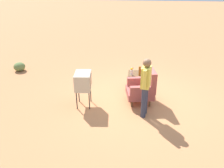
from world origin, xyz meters
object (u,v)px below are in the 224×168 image
(soda_can_red, at_px, (141,71))
(flower_vase, at_px, (132,71))
(bottle_tall_amber, at_px, (140,71))
(tv_on_stand, at_px, (83,81))
(side_table, at_px, (137,76))
(armchair, at_px, (143,87))
(person_standing, at_px, (146,84))

(soda_can_red, bearing_deg, flower_vase, -54.75)
(bottle_tall_amber, height_order, flower_vase, bottle_tall_amber)
(tv_on_stand, height_order, bottle_tall_amber, tv_on_stand)
(side_table, xyz_separation_m, tv_on_stand, (1.18, -1.52, 0.27))
(bottle_tall_amber, distance_m, flower_vase, 0.25)
(armchair, relative_size, flower_vase, 4.00)
(tv_on_stand, distance_m, bottle_tall_amber, 1.90)
(soda_can_red, distance_m, flower_vase, 0.39)
(tv_on_stand, bearing_deg, armchair, 102.19)
(armchair, distance_m, side_table, 0.83)
(person_standing, relative_size, flower_vase, 6.19)
(bottle_tall_amber, bearing_deg, side_table, -150.73)
(side_table, xyz_separation_m, bottle_tall_amber, (0.16, 0.09, 0.24))
(tv_on_stand, relative_size, flower_vase, 3.89)
(armchair, distance_m, soda_can_red, 0.87)
(person_standing, height_order, soda_can_red, person_standing)
(person_standing, height_order, bottle_tall_amber, person_standing)
(person_standing, bearing_deg, side_table, -171.12)
(soda_can_red, bearing_deg, side_table, -72.44)
(tv_on_stand, relative_size, person_standing, 0.63)
(person_standing, xyz_separation_m, bottle_tall_amber, (-1.36, -0.15, -0.19))
(flower_vase, bearing_deg, side_table, 136.72)
(tv_on_stand, xyz_separation_m, flower_vase, (-1.00, 1.35, -0.03))
(armchair, relative_size, person_standing, 0.65)
(side_table, xyz_separation_m, flower_vase, (0.17, -0.16, 0.24))
(tv_on_stand, bearing_deg, person_standing, 78.83)
(armchair, xyz_separation_m, side_table, (-0.80, -0.21, 0.02))
(tv_on_stand, relative_size, bottle_tall_amber, 3.43)
(tv_on_stand, distance_m, person_standing, 1.80)
(armchair, height_order, soda_can_red, armchair)
(armchair, xyz_separation_m, bottle_tall_amber, (-0.65, -0.12, 0.26))
(tv_on_stand, bearing_deg, soda_can_red, 126.29)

